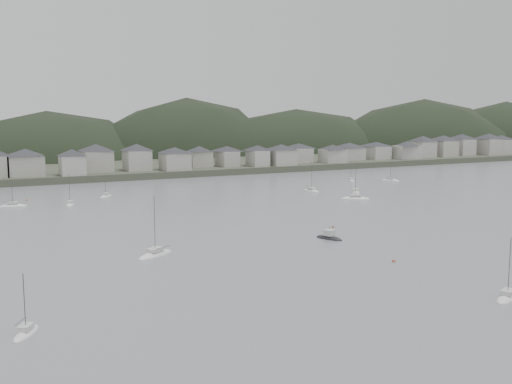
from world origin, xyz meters
TOP-DOWN VIEW (x-y plane):
  - ground at (0.00, 0.00)m, footprint 900.00×900.00m
  - far_shore_land at (0.00, 295.00)m, footprint 900.00×250.00m
  - forested_ridge at (4.83, 269.40)m, footprint 851.55×103.94m
  - waterfront_town at (50.59, 183.34)m, footprint 451.48×28.46m
  - sailboat_lead at (-47.35, 113.11)m, footprint 4.55×8.26m
  - moored_fleet at (-27.08, 62.59)m, footprint 254.92×160.41m
  - motor_launch_far at (-1.43, 33.44)m, footprint 5.00×7.63m
  - mooring_buoys at (0.90, 43.91)m, footprint 187.63×149.36m

SIDE VIEW (x-z plane):
  - forested_ridge at x=4.83m, z-range -62.57..40.00m
  - ground at x=0.00m, z-range 0.00..0.00m
  - mooring_buoys at x=0.90m, z-range -0.20..0.50m
  - moored_fleet at x=-27.08m, z-range -6.67..7.01m
  - sailboat_lead at x=-47.35m, z-range -5.21..5.56m
  - motor_launch_far at x=-1.43m, z-range -1.57..2.16m
  - far_shore_land at x=0.00m, z-range 0.00..3.00m
  - waterfront_town at x=50.59m, z-range 2.20..15.12m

